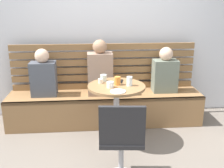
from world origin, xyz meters
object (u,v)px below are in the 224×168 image
cup_espresso_small (101,81)px  cup_water_clear (129,81)px  person_adult (100,70)px  plate_small (118,91)px  booth_bench (105,108)px  cup_glass_short (103,78)px  person_child_left (165,72)px  phone_on_table (120,81)px  cup_tumbler_orange (117,81)px  cup_ceramic_white (110,85)px  white_chair (122,141)px  cafe_table (116,103)px  person_child_middle (43,75)px

cup_espresso_small → cup_water_clear: (0.33, -0.13, 0.03)m
person_adult → plate_small: (0.16, -0.80, -0.04)m
person_adult → booth_bench: bearing=2.4°
cup_glass_short → cup_water_clear: 0.36m
person_child_left → phone_on_table: person_child_left is taller
cup_tumbler_orange → cup_ceramic_white: bearing=-134.1°
cup_glass_short → white_chair: bearing=-83.8°
cup_water_clear → plate_small: bearing=-126.8°
cup_glass_short → cafe_table: bearing=-52.7°
cup_glass_short → plate_small: bearing=-72.4°
booth_bench → cup_water_clear: bearing=-66.9°
cafe_table → cup_espresso_small: size_ratio=13.21×
cafe_table → plate_small: (-0.01, -0.24, 0.23)m
cup_tumbler_orange → phone_on_table: cup_tumbler_orange is taller
cup_water_clear → cup_ceramic_white: bearing=-167.3°
person_child_middle → cup_glass_short: 0.88m
white_chair → cup_espresso_small: (-0.15, 0.91, 0.30)m
person_child_left → plate_small: size_ratio=3.76×
white_chair → person_child_left: 1.64m
booth_bench → cup_espresso_small: size_ratio=48.21×
phone_on_table → cup_ceramic_white: bearing=72.0°
cup_espresso_small → cup_ceramic_white: cup_ceramic_white is taller
cafe_table → cup_glass_short: 0.35m
cup_tumbler_orange → cafe_table: bearing=-126.4°
booth_bench → cafe_table: bearing=-79.7°
plate_small → phone_on_table: bearing=80.5°
booth_bench → cup_tumbler_orange: (0.12, -0.54, 0.57)m
person_child_middle → phone_on_table: (0.99, -0.42, 0.02)m
booth_bench → person_child_middle: 0.98m
person_adult → person_child_middle: (-0.77, 0.01, -0.06)m
cafe_table → person_adult: size_ratio=0.97×
booth_bench → person_adult: bearing=-177.6°
cafe_table → phone_on_table: (0.06, 0.15, 0.23)m
booth_bench → plate_small: bearing=-83.3°
booth_bench → cup_water_clear: size_ratio=24.55×
booth_bench → cup_ceramic_white: bearing=-88.1°
plate_small → phone_on_table: plate_small is taller
person_child_left → plate_small: (-0.76, -0.84, 0.02)m
booth_bench → person_child_left: 0.99m
white_chair → phone_on_table: size_ratio=6.07×
cup_espresso_small → cup_ceramic_white: size_ratio=0.70×
plate_small → cup_glass_short: bearing=107.6°
person_adult → cup_ceramic_white: person_adult is taller
person_child_left → person_adult: bearing=-177.5°
person_child_middle → plate_small: bearing=-41.1°
cup_ceramic_white → cup_glass_short: 0.27m
cup_tumbler_orange → cup_water_clear: 0.14m
person_adult → person_child_left: size_ratio=1.19×
cup_glass_short → cup_espresso_small: bearing=-114.8°
person_child_left → booth_bench: bearing=-177.5°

